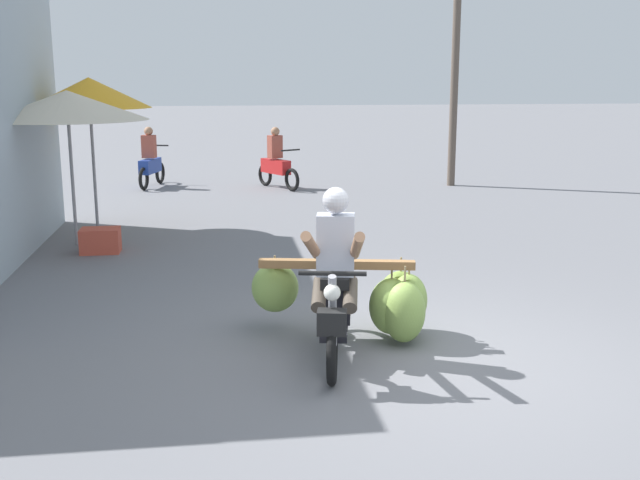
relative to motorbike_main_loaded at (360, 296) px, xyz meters
The scene contains 8 objects.
ground_plane 0.88m from the motorbike_main_loaded, 51.24° to the right, with size 120.00×120.00×0.00m, color slate.
motorbike_main_loaded is the anchor object (origin of this frame).
motorbike_distant_ahead_left 10.47m from the motorbike_main_loaded, 89.87° to the left, with size 0.90×1.45×1.40m.
motorbike_distant_ahead_right 11.37m from the motorbike_main_loaded, 104.53° to the left, with size 0.64×1.58×1.40m.
market_umbrella_near_shop 6.26m from the motorbike_main_loaded, 125.48° to the left, with size 2.37×2.37×2.34m.
market_umbrella_further_along 6.95m from the motorbike_main_loaded, 119.65° to the left, with size 1.96×1.96×2.52m.
produce_crate 5.30m from the motorbike_main_loaded, 125.29° to the left, with size 0.56×0.40×0.36m, color #CC4C38.
utility_pole 11.36m from the motorbike_main_loaded, 68.18° to the left, with size 0.18×0.18×5.13m, color brown.
Camera 1 is at (-1.79, -6.32, 2.55)m, focal length 42.63 mm.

